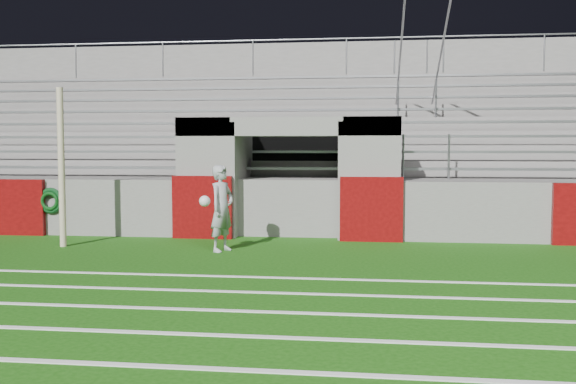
# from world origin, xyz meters

# --- Properties ---
(ground) EXTENTS (90.00, 90.00, 0.00)m
(ground) POSITION_xyz_m (0.00, 0.00, 0.00)
(ground) COLOR #174B0C
(ground) RESTS_ON ground
(field_post) EXTENTS (0.13, 0.13, 3.12)m
(field_post) POSITION_xyz_m (-4.25, 1.50, 1.56)
(field_post) COLOR beige
(field_post) RESTS_ON ground
(field_markings) EXTENTS (28.00, 8.09, 0.01)m
(field_markings) POSITION_xyz_m (0.00, -5.00, 0.01)
(field_markings) COLOR white
(field_markings) RESTS_ON ground
(stadium_structure) EXTENTS (26.00, 8.48, 5.42)m
(stadium_structure) POSITION_xyz_m (0.00, 7.97, 1.49)
(stadium_structure) COLOR slate
(stadium_structure) RESTS_ON ground
(goalkeeper_with_ball) EXTENTS (0.68, 0.70, 1.63)m
(goalkeeper_with_ball) POSITION_xyz_m (-1.00, 1.32, 0.82)
(goalkeeper_with_ball) COLOR #9DA1A6
(goalkeeper_with_ball) RESTS_ON ground
(hose_coil) EXTENTS (0.58, 0.14, 0.58)m
(hose_coil) POSITION_xyz_m (-5.25, 2.94, 0.78)
(hose_coil) COLOR #0B3B17
(hose_coil) RESTS_ON ground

